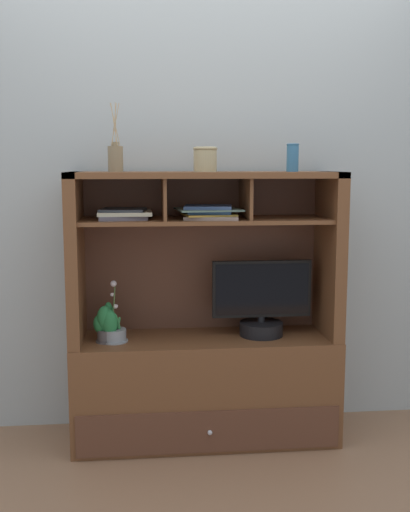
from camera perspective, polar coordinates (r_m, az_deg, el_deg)
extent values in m
cube|color=#916A4D|center=(3.42, 0.00, -16.32)|extent=(6.00, 6.00, 0.02)
cube|color=#A9B4B6|center=(3.36, -0.43, 8.03)|extent=(6.00, 0.02, 2.80)
cube|color=brown|center=(3.32, 0.00, -11.90)|extent=(1.35, 0.44, 0.54)
cube|color=brown|center=(3.17, 0.43, -15.77)|extent=(1.30, 0.01, 0.21)
sphere|color=silver|center=(3.15, 0.45, -15.86)|extent=(0.02, 0.02, 0.02)
cube|color=brown|center=(3.15, -11.77, -0.16)|extent=(0.06, 0.41, 0.84)
cube|color=brown|center=(3.27, 11.30, 0.18)|extent=(0.06, 0.41, 0.84)
cube|color=brown|center=(3.34, -0.34, 0.25)|extent=(1.29, 0.02, 0.81)
cube|color=brown|center=(3.11, 0.00, 7.44)|extent=(1.35, 0.41, 0.03)
cube|color=brown|center=(3.12, 0.00, 3.29)|extent=(1.23, 0.37, 0.02)
cube|color=brown|center=(3.10, -3.79, 5.28)|extent=(0.02, 0.35, 0.20)
cube|color=brown|center=(3.14, 3.74, 5.32)|extent=(0.02, 0.35, 0.20)
cylinder|color=black|center=(3.27, 5.16, -6.64)|extent=(0.22, 0.22, 0.07)
cylinder|color=black|center=(3.25, 5.17, -5.79)|extent=(0.04, 0.04, 0.03)
cube|color=black|center=(3.22, 5.21, -3.00)|extent=(0.51, 0.03, 0.29)
cube|color=black|center=(3.20, 5.26, -3.05)|extent=(0.48, 0.00, 0.26)
cylinder|color=#8D959D|center=(3.17, -8.29, -7.20)|extent=(0.12, 0.12, 0.06)
cylinder|color=#8D959D|center=(3.18, -8.28, -7.68)|extent=(0.14, 0.14, 0.01)
cylinder|color=#4C6B38|center=(3.14, -8.35, -4.61)|extent=(0.02, 0.03, 0.23)
sphere|color=silver|center=(3.14, -8.18, -4.58)|extent=(0.02, 0.02, 0.02)
sphere|color=silver|center=(3.14, -8.48, -3.51)|extent=(0.02, 0.02, 0.02)
sphere|color=silver|center=(3.12, -8.37, -2.52)|extent=(0.03, 0.03, 0.03)
ellipsoid|color=#429F56|center=(3.15, -8.00, -6.16)|extent=(0.04, 0.05, 0.11)
ellipsoid|color=#429F56|center=(3.17, -7.99, -6.07)|extent=(0.05, 0.06, 0.07)
cylinder|color=#4F4A4C|center=(3.18, -8.97, -7.21)|extent=(0.10, 0.10, 0.06)
cylinder|color=#4F4A4C|center=(3.18, -8.96, -7.68)|extent=(0.11, 0.11, 0.01)
ellipsoid|color=#24753C|center=(3.16, -8.75, -5.74)|extent=(0.07, 0.07, 0.08)
ellipsoid|color=#24753C|center=(3.18, -8.82, -5.34)|extent=(0.05, 0.05, 0.13)
ellipsoid|color=#24753C|center=(3.18, -9.26, -6.18)|extent=(0.05, 0.07, 0.07)
ellipsoid|color=#24753C|center=(3.16, -9.57, -6.12)|extent=(0.07, 0.06, 0.10)
ellipsoid|color=#24753C|center=(3.14, -9.18, -5.65)|extent=(0.08, 0.06, 0.12)
ellipsoid|color=#24753C|center=(3.13, -8.70, -6.09)|extent=(0.08, 0.05, 0.13)
cube|color=gray|center=(3.10, 0.60, 3.60)|extent=(0.30, 0.30, 0.02)
cube|color=gold|center=(3.09, 0.33, 3.82)|extent=(0.27, 0.25, 0.01)
cube|color=#315488|center=(3.09, 0.29, 4.06)|extent=(0.21, 0.20, 0.02)
cube|color=#526F62|center=(3.09, 0.30, 4.28)|extent=(0.33, 0.29, 0.01)
cube|color=#374D76|center=(3.09, 0.29, 4.51)|extent=(0.26, 0.25, 0.02)
cube|color=slate|center=(3.11, -7.65, 3.57)|extent=(0.26, 0.27, 0.02)
cube|color=beige|center=(3.11, -7.32, 3.94)|extent=(0.26, 0.27, 0.02)
cube|color=#31353B|center=(3.10, -7.49, 4.21)|extent=(0.24, 0.26, 0.01)
cylinder|color=#826F51|center=(3.11, -8.19, 8.77)|extent=(0.07, 0.07, 0.12)
cylinder|color=#826F51|center=(3.11, -8.22, 10.10)|extent=(0.03, 0.03, 0.02)
cylinder|color=tan|center=(3.11, -8.18, 11.83)|extent=(0.00, 0.02, 0.21)
cylinder|color=tan|center=(3.12, -8.23, 11.82)|extent=(0.05, 0.02, 0.20)
cylinder|color=tan|center=(3.12, -8.31, 11.82)|extent=(0.03, 0.04, 0.20)
cylinder|color=tan|center=(3.11, -8.32, 11.83)|extent=(0.03, 0.04, 0.20)
cylinder|color=tan|center=(3.11, -8.23, 11.83)|extent=(0.05, 0.02, 0.20)
cylinder|color=tan|center=(3.10, 0.02, 8.68)|extent=(0.12, 0.12, 0.11)
torus|color=tan|center=(3.10, 0.02, 9.81)|extent=(0.12, 0.12, 0.02)
cylinder|color=teal|center=(3.18, 8.01, 8.82)|extent=(0.06, 0.06, 0.13)
torus|color=teal|center=(3.18, 8.04, 10.07)|extent=(0.06, 0.06, 0.01)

